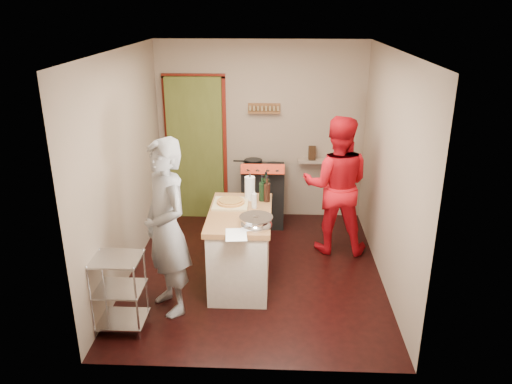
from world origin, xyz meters
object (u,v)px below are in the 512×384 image
Objects in this scene: stove at (263,194)px; person_red at (336,185)px; wire_shelving at (119,290)px; island at (241,245)px; person_stripe at (166,228)px.

person_red is (0.95, -0.80, 0.44)m from stove.
wire_shelving is 0.60× the size of island.
stove is 1.26× the size of wire_shelving.
island is 1.01m from person_stripe.
person_stripe reaches higher than wire_shelving.
person_red is at bearing -39.87° from stove.
wire_shelving is 0.45× the size of person_red.
island is 1.52m from person_red.
person_red is at bearing 91.48° from person_stripe.
wire_shelving is 0.43× the size of person_stripe.
person_red is at bearing 37.74° from island.
person_red is (2.28, 1.83, 0.45)m from wire_shelving.
wire_shelving is 1.46m from island.
person_stripe is (-0.71, -0.56, 0.46)m from island.
person_stripe is (-0.91, -2.24, 0.48)m from stove.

